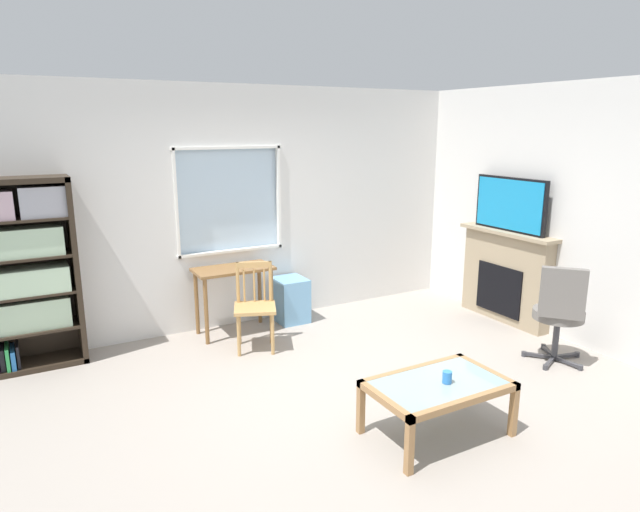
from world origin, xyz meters
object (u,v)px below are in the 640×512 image
at_px(wooden_chair, 255,306).
at_px(fireplace, 505,276).
at_px(office_chair, 560,310).
at_px(desk_under_window, 234,280).
at_px(sippy_cup, 447,377).
at_px(bookshelf, 25,268).
at_px(plastic_drawer_unit, 290,300).
at_px(tv, 510,204).
at_px(coffee_table, 438,389).

height_order(wooden_chair, fireplace, fireplace).
bearing_deg(office_chair, wooden_chair, 143.37).
bearing_deg(office_chair, desk_under_window, 136.64).
distance_m(desk_under_window, fireplace, 3.18).
relative_size(office_chair, sippy_cup, 11.11).
distance_m(desk_under_window, wooden_chair, 0.54).
bearing_deg(bookshelf, plastic_drawer_unit, -1.18).
bearing_deg(office_chair, tv, 66.57).
bearing_deg(sippy_cup, office_chair, 14.16).
distance_m(fireplace, tv, 0.85).
xyz_separation_m(plastic_drawer_unit, fireplace, (2.24, -1.20, 0.29)).
distance_m(plastic_drawer_unit, office_chair, 2.93).
height_order(bookshelf, tv, bookshelf).
relative_size(bookshelf, sippy_cup, 20.24).
bearing_deg(fireplace, tv, 180.00).
height_order(bookshelf, office_chair, bookshelf).
xyz_separation_m(desk_under_window, plastic_drawer_unit, (0.72, 0.05, -0.35)).
height_order(tv, office_chair, tv).
bearing_deg(office_chair, plastic_drawer_unit, 126.20).
xyz_separation_m(wooden_chair, coffee_table, (0.55, -2.21, -0.10)).
relative_size(plastic_drawer_unit, office_chair, 0.52).
bearing_deg(coffee_table, sippy_cup, -41.47).
xyz_separation_m(plastic_drawer_unit, sippy_cup, (-0.09, -2.81, 0.21)).
distance_m(plastic_drawer_unit, tv, 2.77).
height_order(desk_under_window, wooden_chair, wooden_chair).
bearing_deg(desk_under_window, sippy_cup, -77.18).
bearing_deg(fireplace, desk_under_window, 158.74).
distance_m(desk_under_window, plastic_drawer_unit, 0.80).
height_order(desk_under_window, fireplace, fireplace).
bearing_deg(plastic_drawer_unit, coffee_table, -92.79).
height_order(wooden_chair, office_chair, office_chair).
height_order(fireplace, sippy_cup, fireplace).
xyz_separation_m(bookshelf, sippy_cup, (2.63, -2.87, -0.50)).
bearing_deg(sippy_cup, desk_under_window, 102.82).
bearing_deg(wooden_chair, desk_under_window, 93.90).
height_order(bookshelf, sippy_cup, bookshelf).
relative_size(desk_under_window, wooden_chair, 0.95).
xyz_separation_m(desk_under_window, coffee_table, (0.58, -2.72, -0.25)).
bearing_deg(office_chair, bookshelf, 151.51).
bearing_deg(bookshelf, office_chair, -28.49).
distance_m(fireplace, coffee_table, 2.85).
height_order(desk_under_window, tv, tv).
bearing_deg(desk_under_window, plastic_drawer_unit, 3.99).
xyz_separation_m(office_chair, sippy_cup, (-1.81, -0.46, -0.08)).
distance_m(wooden_chair, plastic_drawer_unit, 0.91).
bearing_deg(wooden_chair, bookshelf, 163.01).
distance_m(office_chair, coffee_table, 1.91).
height_order(plastic_drawer_unit, coffee_table, plastic_drawer_unit).
bearing_deg(plastic_drawer_unit, wooden_chair, -140.30).
bearing_deg(sippy_cup, tv, 34.86).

